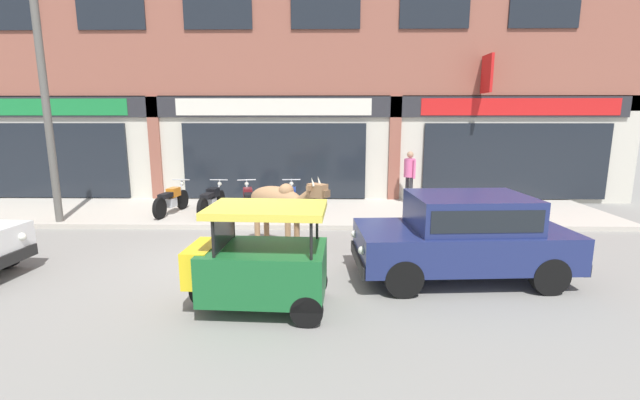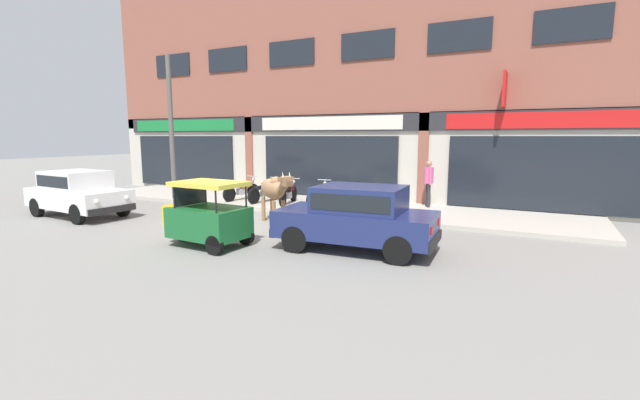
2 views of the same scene
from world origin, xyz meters
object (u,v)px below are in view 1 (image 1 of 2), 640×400
at_px(motorcycle_2, 248,200).
at_px(motorcycle_3, 291,200).
at_px(car_0, 464,233).
at_px(auto_rickshaw, 260,265).
at_px(motorcycle_1, 212,200).
at_px(utility_pole, 47,113).
at_px(motorcycle_0, 171,200).
at_px(cow, 280,202).
at_px(pedestrian, 410,172).

distance_m(motorcycle_2, motorcycle_3, 1.18).
xyz_separation_m(car_0, auto_rickshaw, (-3.28, -1.22, -0.15)).
height_order(motorcycle_1, motorcycle_2, same).
bearing_deg(utility_pole, motorcycle_0, 20.25).
distance_m(cow, motorcycle_0, 4.30).
bearing_deg(motorcycle_3, motorcycle_1, -178.02).
height_order(cow, motorcycle_3, cow).
bearing_deg(cow, utility_pole, 163.01).
bearing_deg(auto_rickshaw, motorcycle_3, 90.27).
bearing_deg(motorcycle_3, utility_pole, -170.34).
bearing_deg(pedestrian, cow, -129.00).
distance_m(cow, pedestrian, 5.55).
relative_size(auto_rickshaw, motorcycle_3, 1.11).
relative_size(motorcycle_2, utility_pole, 0.33).
xyz_separation_m(motorcycle_0, motorcycle_3, (3.29, 0.05, 0.00)).
relative_size(auto_rickshaw, pedestrian, 1.26).
bearing_deg(motorcycle_0, motorcycle_1, -1.12).
height_order(auto_rickshaw, motorcycle_0, auto_rickshaw).
bearing_deg(motorcycle_3, cow, -90.04).
bearing_deg(motorcycle_1, utility_pole, -165.91).
height_order(cow, pedestrian, pedestrian).
relative_size(cow, motorcycle_3, 1.02).
relative_size(cow, car_0, 0.50).
height_order(car_0, utility_pole, utility_pole).
xyz_separation_m(auto_rickshaw, motorcycle_0, (-3.32, 5.62, -0.15)).
distance_m(motorcycle_0, utility_pole, 3.58).
height_order(motorcycle_0, motorcycle_3, same).
distance_m(car_0, motorcycle_1, 7.02).
bearing_deg(motorcycle_0, motorcycle_3, 0.93).
height_order(cow, motorcycle_1, cow).
relative_size(motorcycle_0, motorcycle_3, 1.00).
bearing_deg(auto_rickshaw, motorcycle_2, 102.13).
bearing_deg(motorcycle_2, car_0, -44.36).
bearing_deg(car_0, cow, 153.23).
relative_size(car_0, pedestrian, 2.31).
bearing_deg(pedestrian, utility_pole, -164.85).
bearing_deg(utility_pole, motorcycle_3, 9.66).
relative_size(car_0, auto_rickshaw, 1.83).
bearing_deg(utility_pole, motorcycle_2, 11.30).
relative_size(motorcycle_1, pedestrian, 1.13).
relative_size(cow, utility_pole, 0.34).
xyz_separation_m(cow, motorcycle_1, (-2.18, 2.70, -0.50)).
distance_m(car_0, auto_rickshaw, 3.50).
relative_size(car_0, utility_pole, 0.68).
height_order(motorcycle_2, pedestrian, pedestrian).
height_order(auto_rickshaw, motorcycle_1, auto_rickshaw).
bearing_deg(pedestrian, motorcycle_1, -164.17).
bearing_deg(auto_rickshaw, cow, 90.56).
distance_m(auto_rickshaw, motorcycle_0, 6.53).
height_order(auto_rickshaw, pedestrian, pedestrian).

